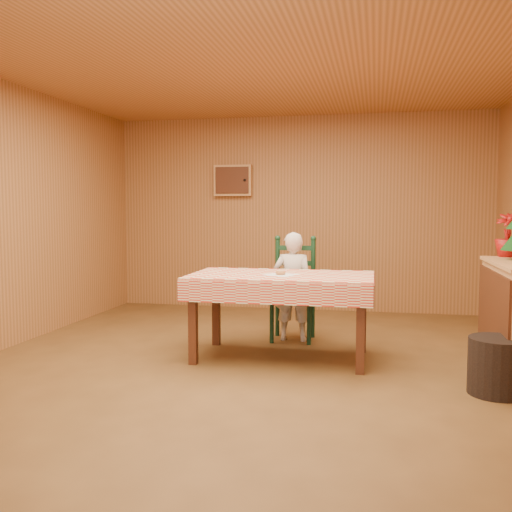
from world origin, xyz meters
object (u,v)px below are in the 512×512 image
at_px(dining_table, 281,283).
at_px(seated_child, 293,286).
at_px(ladder_chair, 294,291).
at_px(storage_bin, 497,366).

xyz_separation_m(dining_table, seated_child, (-0.00, 0.73, -0.13)).
distance_m(dining_table, ladder_chair, 0.81).
height_order(ladder_chair, storage_bin, ladder_chair).
relative_size(dining_table, seated_child, 1.47).
bearing_deg(ladder_chair, dining_table, -90.00).
height_order(ladder_chair, seated_child, seated_child).
xyz_separation_m(dining_table, ladder_chair, (0.00, 0.79, -0.18)).
bearing_deg(storage_bin, dining_table, 158.18).
height_order(dining_table, ladder_chair, ladder_chair).
height_order(dining_table, storage_bin, dining_table).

